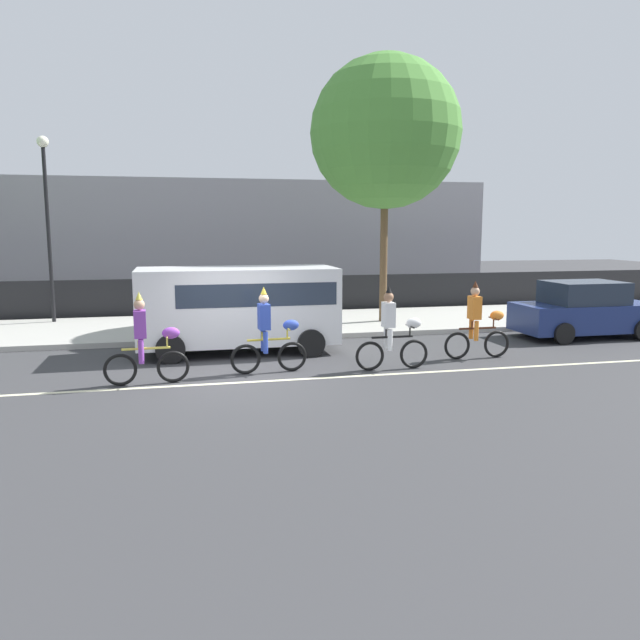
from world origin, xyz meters
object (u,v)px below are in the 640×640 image
object	(u,v)px
parade_cyclist_purple	(147,344)
parade_cyclist_zebra	(393,333)
street_lamp_post	(47,202)
parade_cyclist_orange	(478,325)
parade_cyclist_cobalt	(269,335)
parked_van_white	(241,303)
parked_car_navy	(585,311)

from	to	relation	value
parade_cyclist_purple	parade_cyclist_zebra	distance (m)	5.36
parade_cyclist_zebra	street_lamp_post	xyz separation A→B (m)	(-8.66, 8.31, 3.15)
parade_cyclist_zebra	parade_cyclist_orange	xyz separation A→B (m)	(2.45, 0.69, 0.00)
parade_cyclist_cobalt	street_lamp_post	world-z (taller)	street_lamp_post
parade_cyclist_orange	parked_van_white	bearing A→B (deg)	159.73
parade_cyclist_purple	parade_cyclist_orange	xyz separation A→B (m)	(7.81, 0.83, 0.00)
parade_cyclist_purple	parked_car_navy	size ratio (longest dim) A/B	0.47
parade_cyclist_orange	parade_cyclist_zebra	bearing A→B (deg)	-164.35
parade_cyclist_cobalt	parade_cyclist_orange	size ratio (longest dim) A/B	1.00
parade_cyclist_cobalt	parked_van_white	world-z (taller)	parked_van_white
parked_car_navy	parade_cyclist_zebra	bearing A→B (deg)	-158.50
parked_car_navy	parade_cyclist_orange	bearing A→B (deg)	-155.45
parade_cyclist_purple	parade_cyclist_zebra	world-z (taller)	same
parade_cyclist_cobalt	street_lamp_post	bearing A→B (deg)	126.41
parked_van_white	parade_cyclist_purple	bearing A→B (deg)	-127.42
parade_cyclist_purple	parked_car_navy	bearing A→B (deg)	13.10
parade_cyclist_purple	street_lamp_post	size ratio (longest dim) A/B	0.33
parade_cyclist_orange	parked_van_white	size ratio (longest dim) A/B	0.38
parked_car_navy	street_lamp_post	xyz separation A→B (m)	(-15.53, 5.61, 3.21)
parked_van_white	parked_car_navy	bearing A→B (deg)	-0.27
parade_cyclist_zebra	parade_cyclist_orange	distance (m)	2.54
parked_van_white	street_lamp_post	size ratio (longest dim) A/B	0.85
parked_van_white	street_lamp_post	world-z (taller)	street_lamp_post
parade_cyclist_orange	parked_car_navy	xyz separation A→B (m)	(4.42, 2.02, -0.06)
parade_cyclist_zebra	parked_car_navy	bearing A→B (deg)	21.50
parade_cyclist_orange	street_lamp_post	xyz separation A→B (m)	(-11.11, 7.62, 3.15)
parade_cyclist_zebra	parade_cyclist_orange	size ratio (longest dim) A/B	1.00
parade_cyclist_zebra	parade_cyclist_purple	bearing A→B (deg)	-178.49
parked_van_white	parade_cyclist_orange	bearing A→B (deg)	-20.27
parade_cyclist_cobalt	parade_cyclist_purple	bearing A→B (deg)	-170.05
parade_cyclist_cobalt	parade_cyclist_zebra	bearing A→B (deg)	-6.47
parade_cyclist_orange	parked_car_navy	bearing A→B (deg)	24.55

